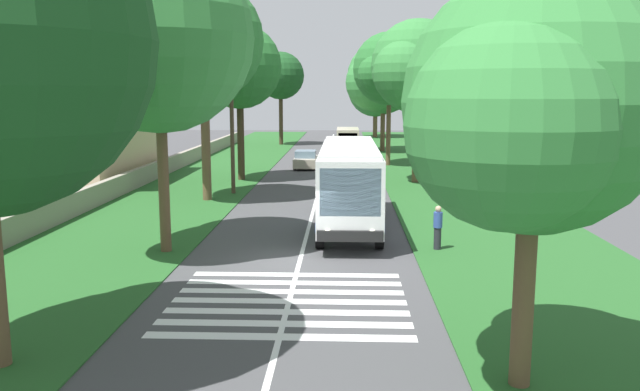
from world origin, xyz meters
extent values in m
plane|color=#424244|center=(0.00, 0.00, 0.00)|extent=(160.00, 160.00, 0.00)
cube|color=#235623|center=(15.00, 8.20, 0.02)|extent=(120.00, 8.00, 0.04)
cube|color=#235623|center=(15.00, -8.20, 0.02)|extent=(120.00, 8.00, 0.04)
cube|color=silver|center=(15.00, 0.00, 0.00)|extent=(110.00, 0.16, 0.01)
cube|color=white|center=(6.06, -1.80, 2.10)|extent=(11.00, 2.50, 2.90)
cube|color=slate|center=(6.36, -1.80, 2.62)|extent=(9.68, 2.54, 0.85)
cube|color=slate|center=(0.60, -1.80, 2.45)|extent=(0.08, 2.20, 1.74)
cube|color=#1E4C9E|center=(6.06, -1.80, 1.10)|extent=(10.78, 2.53, 0.36)
cube|color=white|center=(6.06, -1.80, 3.64)|extent=(10.56, 2.30, 0.18)
cube|color=black|center=(0.48, -1.80, 0.87)|extent=(0.16, 2.40, 0.40)
sphere|color=#F2EDCC|center=(0.54, -1.00, 1.00)|extent=(0.24, 0.24, 0.24)
sphere|color=#F2EDCC|center=(0.54, -2.60, 1.00)|extent=(0.24, 0.24, 0.24)
cylinder|color=black|center=(2.16, -0.65, 0.55)|extent=(1.10, 0.32, 1.10)
cylinder|color=black|center=(9.56, -0.65, 0.55)|extent=(1.10, 0.32, 1.10)
cylinder|color=black|center=(2.16, -2.95, 0.55)|extent=(1.10, 0.32, 1.10)
cylinder|color=black|center=(9.56, -2.95, 0.55)|extent=(1.10, 0.32, 1.10)
cube|color=silver|center=(-6.93, 0.00, 0.00)|extent=(0.45, 6.80, 0.01)
cube|color=silver|center=(-6.03, 0.00, 0.00)|extent=(0.45, 6.80, 0.01)
cube|color=silver|center=(-5.13, 0.00, 0.00)|extent=(0.45, 6.80, 0.01)
cube|color=silver|center=(-4.23, 0.00, 0.00)|extent=(0.45, 6.80, 0.01)
cube|color=silver|center=(-3.33, 0.00, 0.00)|extent=(0.45, 6.80, 0.01)
cube|color=silver|center=(-2.43, 0.00, 0.00)|extent=(0.45, 6.80, 0.01)
cube|color=silver|center=(-1.53, 0.00, 0.00)|extent=(0.45, 6.80, 0.01)
cube|color=gray|center=(23.00, -1.70, 0.53)|extent=(4.30, 1.75, 0.70)
cube|color=slate|center=(22.90, -1.70, 1.15)|extent=(2.00, 1.61, 0.55)
cylinder|color=black|center=(21.65, -0.92, 0.32)|extent=(0.64, 0.22, 0.64)
cylinder|color=black|center=(24.35, -0.92, 0.32)|extent=(0.64, 0.22, 0.64)
cylinder|color=black|center=(21.65, -2.48, 0.32)|extent=(0.64, 0.22, 0.64)
cylinder|color=black|center=(24.35, -2.48, 0.32)|extent=(0.64, 0.22, 0.64)
cube|color=#B7A893|center=(28.43, 1.51, 0.53)|extent=(4.30, 1.75, 0.70)
cube|color=slate|center=(28.33, 1.51, 1.15)|extent=(2.00, 1.61, 0.55)
cylinder|color=black|center=(27.08, 2.29, 0.32)|extent=(0.64, 0.22, 0.64)
cylinder|color=black|center=(29.78, 2.29, 0.32)|extent=(0.64, 0.22, 0.64)
cylinder|color=black|center=(27.08, 0.73, 0.32)|extent=(0.64, 0.22, 0.64)
cylinder|color=black|center=(29.78, 0.73, 0.32)|extent=(0.64, 0.22, 0.64)
cube|color=#BFB299|center=(39.99, -1.89, 1.48)|extent=(6.00, 2.10, 2.10)
cube|color=slate|center=(40.19, -1.89, 1.86)|extent=(5.04, 2.13, 0.70)
cube|color=slate|center=(37.02, -1.89, 1.69)|extent=(0.06, 1.76, 1.18)
cylinder|color=black|center=(38.09, -0.94, 0.38)|extent=(0.76, 0.24, 0.76)
cylinder|color=black|center=(41.89, -0.94, 0.38)|extent=(0.76, 0.24, 0.76)
cylinder|color=black|center=(38.09, -2.84, 0.38)|extent=(0.76, 0.24, 0.76)
cylinder|color=black|center=(41.89, -2.84, 0.38)|extent=(0.76, 0.24, 0.76)
cylinder|color=#3D2D1E|center=(21.30, 5.53, 3.10)|extent=(0.47, 0.47, 6.12)
sphere|color=#286B2D|center=(21.30, 5.53, 7.72)|extent=(5.70, 5.70, 5.70)
sphere|color=#286B2D|center=(23.01, 5.53, 7.30)|extent=(3.66, 3.66, 3.66)
sphere|color=#286B2D|center=(19.87, 6.38, 7.30)|extent=(3.91, 3.91, 3.91)
cylinder|color=brown|center=(1.33, 5.16, 3.05)|extent=(0.41, 0.41, 6.02)
sphere|color=#337A38|center=(1.33, 5.16, 7.98)|extent=(6.99, 6.99, 6.99)
sphere|color=#337A38|center=(3.42, 5.16, 7.46)|extent=(4.95, 4.95, 4.95)
sphere|color=#337A38|center=(-0.42, 6.21, 7.46)|extent=(4.86, 4.86, 4.86)
cylinder|color=brown|center=(12.90, 6.09, 3.50)|extent=(0.49, 0.49, 6.91)
sphere|color=#286B2D|center=(12.90, 6.09, 8.77)|extent=(6.61, 6.61, 6.61)
sphere|color=#286B2D|center=(14.89, 6.09, 8.28)|extent=(3.96, 3.96, 3.96)
sphere|color=#286B2D|center=(11.25, 7.08, 8.28)|extent=(3.91, 3.91, 3.91)
sphere|color=#19471E|center=(-6.64, 5.98, 6.49)|extent=(4.32, 4.32, 4.32)
cylinder|color=#3D2D1E|center=(51.24, 5.76, 3.23)|extent=(0.46, 0.46, 6.37)
sphere|color=#19471E|center=(51.24, 5.76, 7.90)|extent=(5.39, 5.39, 5.39)
sphere|color=#19471E|center=(52.86, 5.76, 7.49)|extent=(3.09, 3.09, 3.09)
sphere|color=#19471E|center=(49.89, 6.57, 7.49)|extent=(3.71, 3.71, 3.71)
cylinder|color=brown|center=(20.49, -6.34, 3.01)|extent=(0.45, 0.45, 5.94)
sphere|color=#337A38|center=(20.49, -6.34, 7.67)|extent=(6.13, 6.13, 6.13)
sphere|color=#337A38|center=(22.33, -6.34, 7.21)|extent=(4.10, 4.10, 4.10)
sphere|color=#337A38|center=(18.96, -5.42, 7.21)|extent=(4.22, 4.22, 4.22)
cylinder|color=brown|center=(43.32, -5.48, 2.77)|extent=(0.47, 0.47, 5.46)
sphere|color=#337A38|center=(43.32, -5.48, 7.52)|extent=(7.35, 7.35, 7.35)
sphere|color=#337A38|center=(45.53, -5.48, 6.97)|extent=(4.17, 4.17, 4.17)
sphere|color=#337A38|center=(41.49, -4.38, 6.97)|extent=(5.46, 5.46, 5.46)
cylinder|color=brown|center=(63.86, -5.70, 2.23)|extent=(0.59, 0.59, 4.39)
sphere|color=#337A38|center=(63.86, -5.70, 6.45)|extent=(7.35, 7.35, 7.35)
sphere|color=#337A38|center=(66.07, -5.70, 5.90)|extent=(4.88, 4.88, 4.88)
sphere|color=#337A38|center=(62.02, -4.59, 5.90)|extent=(4.38, 4.38, 4.38)
cylinder|color=brown|center=(-9.37, -5.21, 2.21)|extent=(0.43, 0.43, 4.35)
sphere|color=#337A38|center=(-9.37, -5.21, 5.79)|extent=(5.09, 5.09, 5.09)
sphere|color=#337A38|center=(-7.84, -5.21, 5.41)|extent=(3.54, 3.54, 3.54)
sphere|color=#337A38|center=(-10.64, -4.44, 5.41)|extent=(3.70, 3.70, 3.70)
cylinder|color=brown|center=(30.46, -5.19, 3.15)|extent=(0.37, 0.37, 6.22)
sphere|color=#286B2D|center=(30.46, -5.19, 7.89)|extent=(5.91, 5.91, 5.91)
sphere|color=#286B2D|center=(32.23, -5.19, 7.45)|extent=(3.67, 3.67, 3.67)
sphere|color=#286B2D|center=(28.98, -4.30, 7.45)|extent=(3.41, 3.41, 3.41)
cylinder|color=#473828|center=(15.27, 5.04, 3.65)|extent=(0.24, 0.24, 7.22)
cube|color=#3D3326|center=(15.27, 5.04, 6.66)|extent=(0.12, 1.40, 0.12)
cube|color=gray|center=(20.00, 11.60, 0.62)|extent=(70.00, 0.40, 1.16)
cube|color=beige|center=(19.99, 17.12, 3.01)|extent=(11.70, 8.92, 6.02)
cube|color=#4C4C56|center=(19.99, 17.12, 6.41)|extent=(12.30, 9.52, 0.78)
cylinder|color=#26262D|center=(1.99, -5.16, 0.46)|extent=(0.28, 0.28, 0.85)
cylinder|color=#334C99|center=(1.99, -5.16, 1.19)|extent=(0.34, 0.34, 0.60)
sphere|color=tan|center=(1.99, -5.16, 1.61)|extent=(0.24, 0.24, 0.24)
camera|label=1|loc=(-21.73, -1.58, 5.98)|focal=35.44mm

